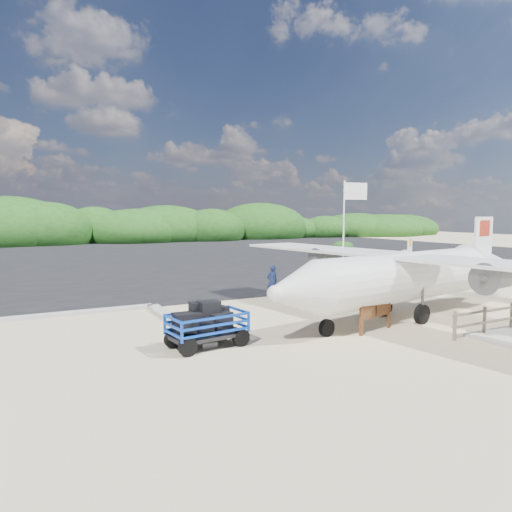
{
  "coord_description": "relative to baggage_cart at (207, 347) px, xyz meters",
  "views": [
    {
      "loc": [
        -9.7,
        -15.09,
        4.2
      ],
      "look_at": [
        0.84,
        5.13,
        2.1
      ],
      "focal_mm": 32.0,
      "sensor_mm": 36.0,
      "label": 1
    }
  ],
  "objects": [
    {
      "name": "baggage_cart",
      "position": [
        0.0,
        0.0,
        0.0
      ],
      "size": [
        2.79,
        1.82,
        1.31
      ],
      "primitive_type": null,
      "rotation": [
        0.0,
        0.0,
        0.13
      ],
      "color": "#0C3DBE",
      "rests_on": "ground"
    },
    {
      "name": "lagoon",
      "position": [
        -4.45,
        3.37,
        0.0
      ],
      "size": [
        9.0,
        7.0,
        0.4
      ],
      "primitive_type": null,
      "color": "#B2B2B2",
      "rests_on": "ground"
    },
    {
      "name": "asphalt_apron",
      "position": [
        4.55,
        31.87,
        0.0
      ],
      "size": [
        90.0,
        50.0,
        0.04
      ],
      "primitive_type": null,
      "color": "#B2B2B2",
      "rests_on": "ground"
    },
    {
      "name": "signboard",
      "position": [
        6.03,
        -1.01,
        0.0
      ],
      "size": [
        1.9,
        0.62,
        1.57
      ],
      "primitive_type": null,
      "rotation": [
        0.0,
        0.0,
        0.24
      ],
      "color": "#583319",
      "rests_on": "ground"
    },
    {
      "name": "flagpole",
      "position": [
        7.85,
        3.17,
        0.0
      ],
      "size": [
        1.21,
        0.69,
        5.7
      ],
      "primitive_type": null,
      "rotation": [
        0.0,
        0.0,
        -0.2
      ],
      "color": "white",
      "rests_on": "ground"
    },
    {
      "name": "ground",
      "position": [
        4.55,
        1.87,
        0.0
      ],
      "size": [
        160.0,
        160.0,
        0.0
      ],
      "primitive_type": "plane",
      "color": "beige"
    },
    {
      "name": "vegetation_band",
      "position": [
        4.55,
        56.87,
        0.0
      ],
      "size": [
        124.0,
        8.0,
        4.4
      ],
      "primitive_type": null,
      "color": "#B2B2B2",
      "rests_on": "ground"
    },
    {
      "name": "crew_b",
      "position": [
        6.4,
        3.58,
        0.91
      ],
      "size": [
        1.04,
        0.91,
        1.83
      ],
      "primitive_type": "imported",
      "rotation": [
        0.0,
        0.0,
        2.87
      ],
      "color": "#141F4B",
      "rests_on": "ground"
    },
    {
      "name": "fence",
      "position": [
        10.55,
        -3.13,
        0.0
      ],
      "size": [
        6.4,
        2.0,
        1.1
      ],
      "primitive_type": null,
      "color": "#B2B2B2",
      "rests_on": "ground"
    },
    {
      "name": "crew_a",
      "position": [
        6.0,
        6.42,
        0.83
      ],
      "size": [
        0.62,
        0.41,
        1.66
      ],
      "primitive_type": "imported",
      "rotation": [
        0.0,
        0.0,
        3.17
      ],
      "color": "#141F4B",
      "rests_on": "ground"
    },
    {
      "name": "aircraft_large",
      "position": [
        19.33,
        25.49,
        0.0
      ],
      "size": [
        19.64,
        19.64,
        5.17
      ],
      "primitive_type": null,
      "rotation": [
        0.0,
        0.0,
        3.29
      ],
      "color": "#B2B2B2",
      "rests_on": "ground"
    }
  ]
}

